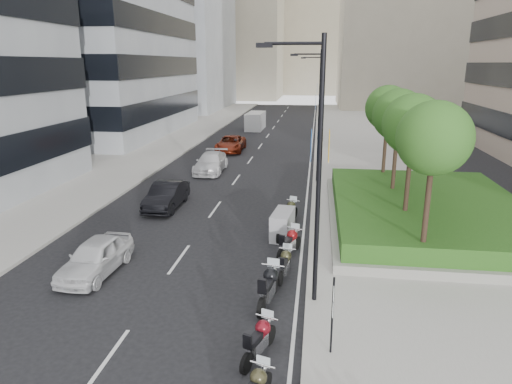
% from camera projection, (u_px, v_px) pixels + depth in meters
% --- Properties ---
extents(ground, '(160.00, 160.00, 0.00)m').
position_uv_depth(ground, '(187.00, 309.00, 15.62)').
color(ground, black).
rests_on(ground, ground).
extents(sidewalk_right, '(10.00, 100.00, 0.15)m').
position_uv_depth(sidewalk_right, '(368.00, 152.00, 43.05)').
color(sidewalk_right, '#9E9B93').
rests_on(sidewalk_right, ground).
extents(sidewalk_left, '(8.00, 100.00, 0.15)m').
position_uv_depth(sidewalk_left, '(154.00, 146.00, 45.75)').
color(sidewalk_left, '#9E9B93').
rests_on(sidewalk_left, ground).
extents(lane_edge, '(0.12, 100.00, 0.01)m').
position_uv_depth(lane_edge, '(311.00, 151.00, 43.75)').
color(lane_edge, silver).
rests_on(lane_edge, ground).
extents(lane_centre, '(0.12, 100.00, 0.01)m').
position_uv_depth(lane_centre, '(258.00, 150.00, 44.42)').
color(lane_centre, silver).
rests_on(lane_centre, ground).
extents(building_grey_far, '(22.00, 26.00, 30.00)m').
position_uv_depth(building_grey_far, '(162.00, 23.00, 81.37)').
color(building_grey_far, gray).
rests_on(building_grey_far, ground).
extents(building_cream_right, '(28.00, 24.00, 36.00)m').
position_uv_depth(building_cream_right, '(419.00, 8.00, 84.18)').
color(building_cream_right, '#B7AD93').
rests_on(building_cream_right, ground).
extents(building_cream_left, '(26.00, 24.00, 34.00)m').
position_uv_depth(building_cream_left, '(227.00, 25.00, 108.66)').
color(building_cream_left, '#B7AD93').
rests_on(building_cream_left, ground).
extents(building_cream_centre, '(30.00, 24.00, 38.00)m').
position_uv_depth(building_cream_centre, '(313.00, 22.00, 124.62)').
color(building_cream_centre, '#B7AD93').
rests_on(building_cream_centre, ground).
extents(planter, '(10.00, 14.00, 0.40)m').
position_uv_depth(planter, '(426.00, 218.00, 23.78)').
color(planter, gray).
rests_on(planter, sidewalk_right).
extents(hedge, '(9.40, 13.40, 0.80)m').
position_uv_depth(hedge, '(427.00, 207.00, 23.61)').
color(hedge, '#173D11').
rests_on(hedge, planter).
extents(tree_0, '(2.80, 2.80, 6.30)m').
position_uv_depth(tree_0, '(434.00, 139.00, 16.87)').
color(tree_0, '#332319').
rests_on(tree_0, planter).
extents(tree_1, '(2.80, 2.80, 6.30)m').
position_uv_depth(tree_1, '(413.00, 125.00, 20.68)').
color(tree_1, '#332319').
rests_on(tree_1, planter).
extents(tree_2, '(2.80, 2.80, 6.30)m').
position_uv_depth(tree_2, '(399.00, 115.00, 24.50)').
color(tree_2, '#332319').
rests_on(tree_2, planter).
extents(tree_3, '(2.80, 2.80, 6.30)m').
position_uv_depth(tree_3, '(388.00, 108.00, 28.31)').
color(tree_3, '#332319').
rests_on(tree_3, planter).
extents(lamp_post_0, '(2.34, 0.45, 9.00)m').
position_uv_depth(lamp_post_0, '(315.00, 162.00, 14.66)').
color(lamp_post_0, black).
rests_on(lamp_post_0, ground).
extents(lamp_post_1, '(2.34, 0.45, 9.00)m').
position_uv_depth(lamp_post_1, '(317.00, 110.00, 30.87)').
color(lamp_post_1, black).
rests_on(lamp_post_1, ground).
extents(lamp_post_2, '(2.34, 0.45, 9.00)m').
position_uv_depth(lamp_post_2, '(318.00, 93.00, 48.04)').
color(lamp_post_2, black).
rests_on(lamp_post_2, ground).
extents(parking_sign, '(0.06, 0.32, 2.50)m').
position_uv_depth(parking_sign, '(333.00, 311.00, 12.70)').
color(parking_sign, black).
rests_on(parking_sign, ground).
extents(motorcycle_1, '(0.91, 2.02, 1.05)m').
position_uv_depth(motorcycle_1, '(259.00, 340.00, 12.94)').
color(motorcycle_1, black).
rests_on(motorcycle_1, ground).
extents(motorcycle_2, '(0.82, 2.47, 1.23)m').
position_uv_depth(motorcycle_2, '(269.00, 287.00, 15.81)').
color(motorcycle_2, black).
rests_on(motorcycle_2, ground).
extents(motorcycle_3, '(0.68, 2.04, 1.02)m').
position_uv_depth(motorcycle_3, '(285.00, 264.00, 17.86)').
color(motorcycle_3, black).
rests_on(motorcycle_3, ground).
extents(motorcycle_4, '(1.03, 2.13, 1.12)m').
position_uv_depth(motorcycle_4, '(290.00, 243.00, 19.83)').
color(motorcycle_4, black).
rests_on(motorcycle_4, ground).
extents(motorcycle_5, '(1.11, 2.26, 1.30)m').
position_uv_depth(motorcycle_5, '(283.00, 225.00, 21.91)').
color(motorcycle_5, black).
rests_on(motorcycle_5, ground).
extents(motorcycle_6, '(0.94, 2.12, 1.10)m').
position_uv_depth(motorcycle_6, '(289.00, 212.00, 24.00)').
color(motorcycle_6, black).
rests_on(motorcycle_6, ground).
extents(car_a, '(1.87, 4.22, 1.41)m').
position_uv_depth(car_a, '(96.00, 257.00, 18.12)').
color(car_a, silver).
rests_on(car_a, ground).
extents(car_b, '(1.59, 4.51, 1.48)m').
position_uv_depth(car_b, '(167.00, 195.00, 26.40)').
color(car_b, black).
rests_on(car_b, ground).
extents(car_c, '(2.16, 5.12, 1.47)m').
position_uv_depth(car_c, '(211.00, 163.00, 35.15)').
color(car_c, silver).
rests_on(car_c, ground).
extents(car_d, '(2.54, 5.32, 1.47)m').
position_uv_depth(car_d, '(231.00, 144.00, 43.46)').
color(car_d, maroon).
rests_on(car_d, ground).
extents(delivery_van, '(2.08, 5.13, 2.13)m').
position_uv_depth(delivery_van, '(255.00, 122.00, 57.51)').
color(delivery_van, silver).
rests_on(delivery_van, ground).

